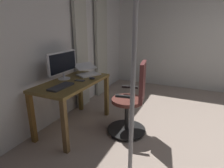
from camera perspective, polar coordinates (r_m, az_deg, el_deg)
name	(u,v)px	position (r m, az deg, el deg)	size (l,w,h in m)	color
back_room_partition	(55,42)	(3.13, -16.85, 12.24)	(5.10, 0.10, 2.52)	silver
curtain_left_panel	(101,45)	(4.17, -3.31, 11.75)	(0.46, 0.06, 2.19)	#B9B9A9
curtain_right_panel	(81,49)	(3.50, -9.39, 10.48)	(0.36, 0.06, 2.19)	#B9B9A9
desk	(73,89)	(2.80, -11.72, -1.35)	(1.20, 0.61, 0.74)	brown
office_chair	(132,102)	(2.65, 6.09, -5.57)	(0.56, 0.56, 1.05)	black
computer_monitor	(63,63)	(2.86, -14.71, 6.06)	(0.61, 0.18, 0.41)	silver
computer_keyboard	(61,87)	(2.51, -15.21, -0.77)	(0.37, 0.15, 0.02)	#333338
laptop	(87,71)	(3.08, -7.54, 3.83)	(0.45, 0.45, 0.17)	white
computer_mouse	(92,78)	(2.80, -6.10, 1.77)	(0.06, 0.10, 0.04)	#333338
cell_phone_by_monitor	(80,81)	(2.76, -9.78, 1.05)	(0.07, 0.14, 0.01)	#333338
floor_lamp	(136,1)	(1.12, 7.24, 23.77)	(0.33, 0.33, 1.93)	black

